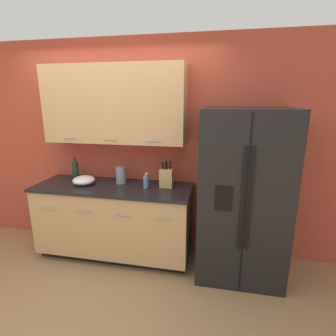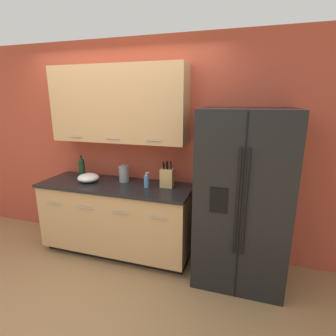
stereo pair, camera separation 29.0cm
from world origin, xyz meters
The scene contains 9 objects.
ground_plane centered at (0.00, 0.00, 0.00)m, with size 14.00×14.00×0.00m, color #997047.
wall_back centered at (0.00, 1.30, 1.44)m, with size 10.00×0.39×2.60m.
counter_unit centered at (0.02, 1.01, 0.46)m, with size 1.87×0.64×0.91m.
refrigerator centered at (1.50, 0.96, 0.91)m, with size 0.90×0.74×1.82m.
knife_block centered at (0.65, 1.08, 1.02)m, with size 0.15×0.10×0.31m.
wine_bottle centered at (-0.51, 1.11, 1.04)m, with size 0.08×0.08×0.30m.
soap_dispenser centered at (0.43, 0.99, 0.98)m, with size 0.06×0.06×0.18m.
steel_canister centered at (0.08, 1.12, 1.01)m, with size 0.13×0.13×0.22m.
mixing_bowl centered at (-0.34, 0.98, 0.96)m, with size 0.26×0.26×0.10m.
Camera 1 is at (1.24, -1.75, 1.90)m, focal length 28.00 mm.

